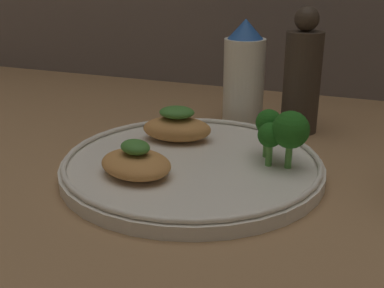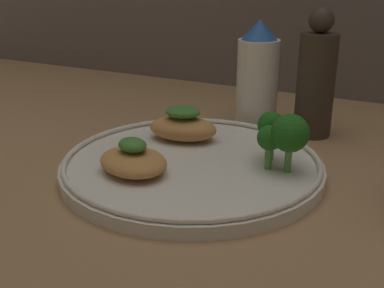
{
  "view_description": "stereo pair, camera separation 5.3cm",
  "coord_description": "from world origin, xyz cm",
  "px_view_note": "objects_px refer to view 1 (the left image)",
  "views": [
    {
      "loc": [
        17.86,
        -46.06,
        21.91
      ],
      "look_at": [
        0.0,
        0.0,
        3.4
      ],
      "focal_mm": 45.0,
      "sensor_mm": 36.0,
      "label": 1
    },
    {
      "loc": [
        22.67,
        -43.9,
        21.91
      ],
      "look_at": [
        0.0,
        0.0,
        3.4
      ],
      "focal_mm": 45.0,
      "sensor_mm": 36.0,
      "label": 2
    }
  ],
  "objects_px": {
    "broccoli_bunch": "(281,130)",
    "plate": "(192,164)",
    "pepper_grinder": "(302,77)",
    "sauce_bottle": "(244,76)"
  },
  "relations": [
    {
      "from": "broccoli_bunch",
      "to": "sauce_bottle",
      "type": "height_order",
      "value": "sauce_bottle"
    },
    {
      "from": "broccoli_bunch",
      "to": "sauce_bottle",
      "type": "distance_m",
      "value": 0.19
    },
    {
      "from": "plate",
      "to": "pepper_grinder",
      "type": "bearing_deg",
      "value": 65.46
    },
    {
      "from": "broccoli_bunch",
      "to": "pepper_grinder",
      "type": "bearing_deg",
      "value": 92.03
    },
    {
      "from": "broccoli_bunch",
      "to": "plate",
      "type": "bearing_deg",
      "value": -164.76
    },
    {
      "from": "plate",
      "to": "broccoli_bunch",
      "type": "bearing_deg",
      "value": 15.24
    },
    {
      "from": "sauce_bottle",
      "to": "broccoli_bunch",
      "type": "bearing_deg",
      "value": -62.06
    },
    {
      "from": "plate",
      "to": "pepper_grinder",
      "type": "relative_size",
      "value": 1.72
    },
    {
      "from": "pepper_grinder",
      "to": "plate",
      "type": "bearing_deg",
      "value": -114.54
    },
    {
      "from": "plate",
      "to": "sauce_bottle",
      "type": "relative_size",
      "value": 1.93
    }
  ]
}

